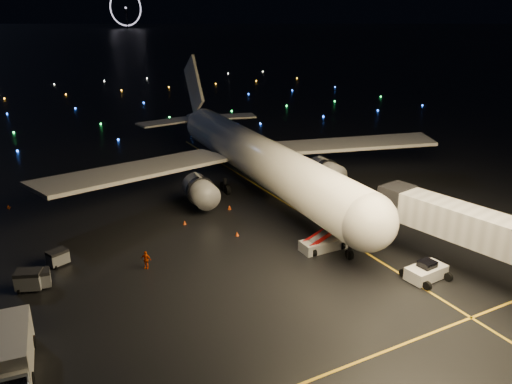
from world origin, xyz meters
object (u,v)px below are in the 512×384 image
(airliner, at_px, (248,129))
(baggage_cart_1, at_px, (29,280))
(service_truck, at_px, (11,350))
(crew_b, at_px, (29,340))
(crew_c, at_px, (146,260))
(belt_loader, at_px, (324,234))
(baggage_cart_0, at_px, (58,258))
(baggage_cart_2, at_px, (39,279))
(pushback_tug, at_px, (426,270))

(airliner, xyz_separation_m, baggage_cart_1, (-29.71, -16.11, -7.15))
(service_truck, xyz_separation_m, crew_b, (1.17, 1.57, -0.63))
(baggage_cart_1, bearing_deg, crew_c, 15.57)
(crew_b, bearing_deg, belt_loader, -22.96)
(belt_loader, xyz_separation_m, baggage_cart_1, (-27.41, 5.52, -0.83))
(airliner, distance_m, belt_loader, 22.64)
(crew_c, xyz_separation_m, baggage_cart_1, (-10.13, 0.98, 0.02))
(baggage_cart_0, bearing_deg, baggage_cart_2, -142.16)
(belt_loader, distance_m, crew_b, 28.42)
(crew_b, relative_size, baggage_cart_1, 0.79)
(pushback_tug, relative_size, baggage_cart_1, 1.75)
(belt_loader, height_order, crew_b, belt_loader)
(crew_b, height_order, crew_c, crew_c)
(airliner, bearing_deg, service_truck, -136.84)
(baggage_cart_0, height_order, baggage_cart_1, baggage_cart_1)
(pushback_tug, distance_m, baggage_cart_0, 34.70)
(baggage_cart_2, bearing_deg, crew_c, 0.52)
(baggage_cart_0, bearing_deg, pushback_tug, -55.09)
(crew_c, bearing_deg, baggage_cart_1, -145.67)
(belt_loader, bearing_deg, baggage_cart_0, 160.34)
(airliner, bearing_deg, baggage_cart_1, -148.54)
(crew_c, distance_m, baggage_cart_0, 8.64)
(pushback_tug, xyz_separation_m, belt_loader, (-4.72, 9.43, 0.84))
(belt_loader, xyz_separation_m, crew_b, (-28.19, -3.52, -0.90))
(belt_loader, xyz_separation_m, service_truck, (-29.36, -5.09, -0.27))
(belt_loader, xyz_separation_m, baggage_cart_0, (-24.60, 9.13, -0.97))
(crew_b, bearing_deg, baggage_cart_0, 44.07)
(pushback_tug, distance_m, baggage_cart_1, 35.44)
(crew_b, distance_m, baggage_cart_0, 13.14)
(baggage_cart_1, distance_m, baggage_cart_2, 0.76)
(airliner, relative_size, baggage_cart_1, 26.37)
(belt_loader, bearing_deg, airliner, 84.63)
(pushback_tug, relative_size, service_truck, 0.47)
(crew_b, distance_m, crew_c, 13.56)
(pushback_tug, relative_size, belt_loader, 0.53)
(service_truck, height_order, baggage_cart_0, service_truck)
(pushback_tug, relative_size, crew_c, 2.11)
(service_truck, bearing_deg, pushback_tug, -1.04)
(airliner, relative_size, belt_loader, 7.91)
(service_truck, distance_m, baggage_cart_1, 10.80)
(pushback_tug, distance_m, crew_c, 26.06)
(belt_loader, bearing_deg, service_truck, -169.47)
(crew_b, xyz_separation_m, crew_c, (10.90, 8.06, 0.05))
(pushback_tug, bearing_deg, service_truck, 168.08)
(crew_b, bearing_deg, crew_c, 6.38)
(airliner, relative_size, crew_c, 31.68)
(baggage_cart_2, bearing_deg, service_truck, -98.10)
(airliner, xyz_separation_m, baggage_cart_2, (-28.95, -16.15, -7.24))
(airliner, relative_size, baggage_cart_2, 29.16)
(baggage_cart_0, distance_m, baggage_cart_1, 4.58)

